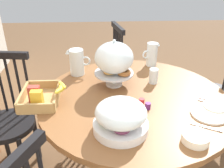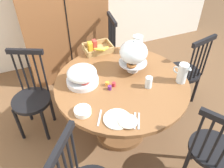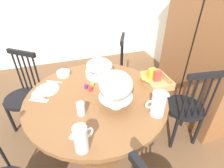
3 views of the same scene
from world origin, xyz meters
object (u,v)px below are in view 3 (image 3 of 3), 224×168
object	(u,v)px
cereal_basket	(154,79)
fruit_platter_covered	(99,68)
china_plate_large	(48,89)
cereal_bowl	(63,73)
milk_pitcher	(158,105)
pastry_stand_with_dome	(116,86)
windsor_chair_near_window	(185,109)
drinking_glass	(81,109)
dining_table	(97,112)
orange_juice_pitcher	(81,140)
windsor_chair_facing_door	(25,97)
china_plate_small	(40,94)
windsor_chair_by_cabinet	(112,72)
wooden_armoire	(213,44)

from	to	relation	value
cereal_basket	fruit_platter_covered	bearing A→B (deg)	-123.62
china_plate_large	cereal_bowl	distance (m)	0.29
milk_pitcher	pastry_stand_with_dome	bearing A→B (deg)	-125.33
cereal_bowl	milk_pitcher	bearing A→B (deg)	38.07
windsor_chair_near_window	drinking_glass	xyz separation A→B (m)	(0.05, -1.09, 0.34)
cereal_basket	dining_table	bearing A→B (deg)	-87.14
pastry_stand_with_dome	china_plate_large	size ratio (longest dim) A/B	1.56
fruit_platter_covered	orange_juice_pitcher	size ratio (longest dim) A/B	1.53
china_plate_large	windsor_chair_facing_door	bearing A→B (deg)	-139.97
china_plate_small	cereal_bowl	bearing A→B (deg)	141.65
drinking_glass	windsor_chair_near_window	bearing A→B (deg)	92.50
windsor_chair_near_window	orange_juice_pitcher	bearing A→B (deg)	-72.00
milk_pitcher	cereal_bowl	world-z (taller)	milk_pitcher
windsor_chair_by_cabinet	fruit_platter_covered	bearing A→B (deg)	-30.89
fruit_platter_covered	dining_table	bearing A→B (deg)	-19.48
pastry_stand_with_dome	orange_juice_pitcher	size ratio (longest dim) A/B	1.75
pastry_stand_with_dome	china_plate_small	bearing A→B (deg)	-119.38
wooden_armoire	windsor_chair_near_window	distance (m)	0.81
china_plate_large	cereal_bowl	size ratio (longest dim) A/B	1.57
wooden_armoire	cereal_bowl	bearing A→B (deg)	-98.07
fruit_platter_covered	drinking_glass	distance (m)	0.61
dining_table	cereal_bowl	size ratio (longest dim) A/B	9.12
orange_juice_pitcher	china_plate_large	size ratio (longest dim) A/B	0.89
orange_juice_pitcher	drinking_glass	world-z (taller)	orange_juice_pitcher
windsor_chair_facing_door	cereal_bowl	xyz separation A→B (m)	(0.14, 0.48, 0.31)
fruit_platter_covered	cereal_basket	xyz separation A→B (m)	(0.32, 0.48, -0.04)
cereal_bowl	drinking_glass	world-z (taller)	drinking_glass
windsor_chair_facing_door	cereal_basket	size ratio (longest dim) A/B	3.09
fruit_platter_covered	cereal_basket	distance (m)	0.57
windsor_chair_facing_door	cereal_bowl	world-z (taller)	windsor_chair_facing_door
drinking_glass	cereal_basket	bearing A→B (deg)	106.11
dining_table	orange_juice_pitcher	size ratio (longest dim) A/B	6.50
windsor_chair_near_window	windsor_chair_facing_door	world-z (taller)	same
drinking_glass	milk_pitcher	bearing A→B (deg)	72.43
windsor_chair_near_window	cereal_bowl	bearing A→B (deg)	-117.19
milk_pitcher	cereal_basket	distance (m)	0.45
cereal_basket	china_plate_small	bearing A→B (deg)	-97.20
windsor_chair_near_window	cereal_basket	world-z (taller)	windsor_chair_near_window
pastry_stand_with_dome	cereal_basket	distance (m)	0.54
wooden_armoire	windsor_chair_by_cabinet	size ratio (longest dim) A/B	2.01
windsor_chair_facing_door	china_plate_small	xyz separation A→B (m)	(0.43, 0.24, 0.30)
fruit_platter_covered	cereal_bowl	bearing A→B (deg)	-106.97
wooden_armoire	orange_juice_pitcher	xyz separation A→B (m)	(0.74, -1.64, -0.15)
cereal_basket	china_plate_small	world-z (taller)	cereal_basket
pastry_stand_with_dome	milk_pitcher	bearing A→B (deg)	54.67
windsor_chair_facing_door	cereal_bowl	bearing A→B (deg)	74.15
windsor_chair_facing_door	china_plate_large	xyz separation A→B (m)	(0.36, 0.31, 0.29)
fruit_platter_covered	china_plate_large	size ratio (longest dim) A/B	1.36
china_plate_large	wooden_armoire	bearing A→B (deg)	89.78
dining_table	windsor_chair_by_cabinet	xyz separation A→B (m)	(-0.84, 0.42, -0.09)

